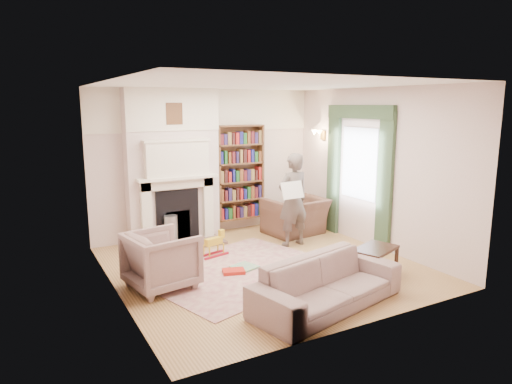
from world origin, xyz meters
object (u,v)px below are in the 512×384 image
paraffin_heater (171,230)px  rocking_horse (214,244)px  man_reading (293,200)px  bookcase (240,172)px  armchair_reading (295,216)px  coffee_table (375,262)px  sofa (327,283)px  armchair_left (162,260)px

paraffin_heater → rocking_horse: 1.04m
man_reading → bookcase: bearing=-78.8°
armchair_reading → coffee_table: 2.51m
sofa → man_reading: man_reading is taller
coffee_table → bookcase: bearing=78.7°
sofa → armchair_reading: bearing=50.7°
bookcase → coffee_table: (0.56, -3.30, -0.95)m
bookcase → paraffin_heater: 1.85m
sofa → paraffin_heater: (-0.91, 3.40, -0.03)m
armchair_reading → paraffin_heater: size_ratio=1.99×
armchair_reading → coffee_table: bearing=77.1°
armchair_reading → paraffin_heater: 2.42m
armchair_left → rocking_horse: size_ratio=1.78×
bookcase → man_reading: 1.49m
bookcase → man_reading: size_ratio=1.10×
armchair_left → coffee_table: bearing=-121.6°
bookcase → armchair_left: bookcase is taller
bookcase → sofa: bearing=-100.1°
man_reading → paraffin_heater: bearing=-31.4°
sofa → paraffin_heater: sofa is taller
bookcase → sofa: size_ratio=0.88×
armchair_left → sofa: bearing=-144.3°
sofa → rocking_horse: size_ratio=4.26×
bookcase → coffee_table: bearing=-80.4°
armchair_reading → armchair_left: size_ratio=1.25×
armchair_reading → sofa: (-1.47, -2.96, -0.05)m
armchair_left → man_reading: 2.81m
bookcase → sofa: (-0.67, -3.77, -0.87)m
armchair_reading → man_reading: man_reading is taller
bookcase → armchair_reading: bookcase is taller
bookcase → coffee_table: size_ratio=2.64×
rocking_horse → armchair_left: bearing=-157.1°
sofa → paraffin_heater: size_ratio=3.81×
armchair_reading → man_reading: (-0.45, -0.60, 0.48)m
armchair_left → paraffin_heater: (0.73, 1.82, -0.12)m
armchair_reading → coffee_table: (-0.25, -2.49, -0.13)m
armchair_left → paraffin_heater: armchair_left is taller
bookcase → paraffin_heater: (-1.57, -0.37, -0.90)m
bookcase → rocking_horse: 2.00m
paraffin_heater → rocking_horse: bearing=-66.1°
armchair_left → man_reading: bearing=-84.0°
armchair_left → rocking_horse: bearing=-63.4°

